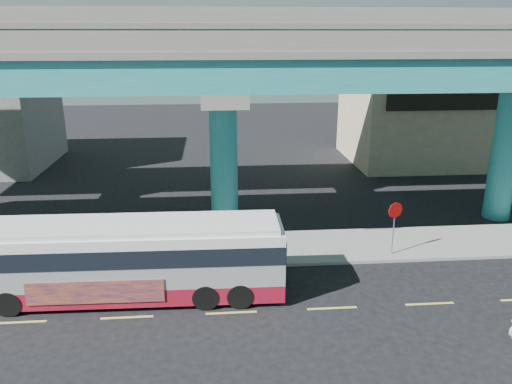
{
  "coord_description": "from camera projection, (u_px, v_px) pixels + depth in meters",
  "views": [
    {
      "loc": [
        -0.48,
        -17.4,
        10.42
      ],
      "look_at": [
        1.33,
        4.0,
        3.55
      ],
      "focal_mm": 35.0,
      "sensor_mm": 36.0,
      "label": 1
    }
  ],
  "objects": [
    {
      "name": "ground",
      "position": [
        231.0,
        309.0,
        19.73
      ],
      "size": [
        120.0,
        120.0,
        0.0
      ],
      "primitive_type": "plane",
      "color": "black",
      "rests_on": "ground"
    },
    {
      "name": "sidewalk",
      "position": [
        227.0,
        250.0,
        24.92
      ],
      "size": [
        70.0,
        4.0,
        0.15
      ],
      "primitive_type": "cube",
      "color": "gray",
      "rests_on": "ground"
    },
    {
      "name": "lane_markings",
      "position": [
        231.0,
        313.0,
        19.44
      ],
      "size": [
        58.0,
        0.12,
        0.01
      ],
      "color": "#D8C64C",
      "rests_on": "ground"
    },
    {
      "name": "viaduct",
      "position": [
        222.0,
        59.0,
        25.58
      ],
      "size": [
        52.0,
        12.4,
        11.7
      ],
      "color": "#217480",
      "rests_on": "ground"
    },
    {
      "name": "building_beige",
      "position": [
        434.0,
        119.0,
        41.91
      ],
      "size": [
        14.0,
        10.23,
        7.0
      ],
      "color": "#C0AF89",
      "rests_on": "ground"
    },
    {
      "name": "transit_bus",
      "position": [
        128.0,
        257.0,
        20.14
      ],
      "size": [
        12.69,
        2.97,
        3.24
      ],
      "rotation": [
        0.0,
        0.0,
        -0.02
      ],
      "color": "maroon",
      "rests_on": "ground"
    },
    {
      "name": "stop_sign",
      "position": [
        395.0,
        217.0,
        23.7
      ],
      "size": [
        0.77,
        0.26,
        2.66
      ],
      "rotation": [
        0.0,
        0.0,
        -0.09
      ],
      "color": "gray",
      "rests_on": "sidewalk"
    }
  ]
}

